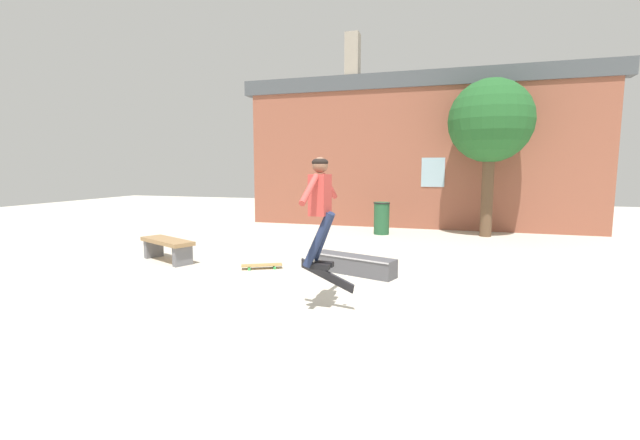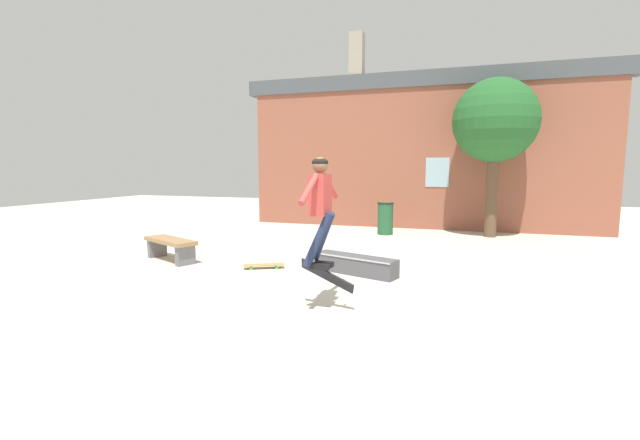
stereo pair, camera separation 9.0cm
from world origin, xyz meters
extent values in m
plane|color=beige|center=(0.00, 0.00, 0.00)|extent=(40.00, 40.00, 0.00)
cube|color=#93513D|center=(0.00, 9.37, 2.20)|extent=(11.01, 0.40, 4.39)
cube|color=#474C51|center=(0.00, 9.37, 4.63)|extent=(11.56, 0.52, 0.48)
cube|color=gray|center=(-2.04, 9.37, 5.54)|extent=(0.44, 0.44, 1.33)
cube|color=#99B7C6|center=(0.59, 9.16, 1.79)|extent=(0.70, 0.02, 0.90)
cylinder|color=brown|center=(2.12, 8.23, 1.18)|extent=(0.32, 0.32, 2.35)
sphere|color=#235B28|center=(2.12, 8.23, 3.21)|extent=(2.28, 2.28, 2.28)
cube|color=#99754C|center=(-4.42, 2.81, 0.42)|extent=(1.48, 1.01, 0.08)
cube|color=slate|center=(-4.95, 3.06, 0.19)|extent=(0.27, 0.40, 0.38)
cube|color=slate|center=(-3.88, 2.57, 0.19)|extent=(0.27, 0.40, 0.38)
cube|color=#4C4C51|center=(-0.49, 2.94, 0.17)|extent=(1.63, 0.85, 0.34)
cube|color=#B7B7BC|center=(-0.55, 2.77, 0.32)|extent=(1.52, 0.53, 0.02)
cylinder|color=#235633|center=(-0.76, 7.74, 0.47)|extent=(0.45, 0.45, 0.94)
torus|color=black|center=(-0.76, 7.74, 0.92)|extent=(0.49, 0.49, 0.04)
cube|color=#B23833|center=(-0.50, 0.87, 1.57)|extent=(0.23, 0.35, 0.55)
sphere|color=brown|center=(-0.50, 0.87, 1.97)|extent=(0.22, 0.22, 0.21)
ellipsoid|color=black|center=(-0.50, 0.87, 2.01)|extent=(0.23, 0.23, 0.12)
cylinder|color=#1E2847|center=(-0.49, 0.96, 0.98)|extent=(0.40, 0.22, 0.77)
cube|color=black|center=(-0.46, 0.95, 0.62)|extent=(0.26, 0.11, 0.07)
cylinder|color=#1E2847|center=(-0.50, 0.79, 0.98)|extent=(0.40, 0.19, 0.77)
cube|color=black|center=(-0.47, 0.78, 0.62)|extent=(0.26, 0.11, 0.07)
cylinder|color=#B23833|center=(-0.48, 1.27, 1.67)|extent=(0.10, 0.55, 0.38)
cylinder|color=#B23833|center=(-0.51, 0.47, 1.67)|extent=(0.10, 0.55, 0.38)
cube|color=black|center=(-0.41, 0.93, 0.46)|extent=(0.82, 0.21, 0.47)
cylinder|color=silver|center=(-0.14, 0.87, 0.48)|extent=(0.07, 0.06, 0.06)
cylinder|color=silver|center=(-0.19, 1.02, 0.31)|extent=(0.07, 0.06, 0.06)
cylinder|color=silver|center=(-0.61, 0.91, 0.67)|extent=(0.07, 0.06, 0.06)
cylinder|color=silver|center=(-0.67, 1.06, 0.50)|extent=(0.07, 0.06, 0.06)
cube|color=#AD894C|center=(-2.27, 2.79, 0.07)|extent=(0.78, 0.53, 0.02)
cylinder|color=green|center=(-2.43, 2.58, 0.03)|extent=(0.06, 0.04, 0.05)
cylinder|color=green|center=(-2.53, 2.77, 0.03)|extent=(0.06, 0.04, 0.05)
cylinder|color=green|center=(-2.01, 2.80, 0.03)|extent=(0.06, 0.04, 0.05)
cylinder|color=green|center=(-2.10, 2.99, 0.03)|extent=(0.06, 0.04, 0.05)
camera|label=1|loc=(1.19, -4.57, 1.94)|focal=24.00mm
camera|label=2|loc=(1.28, -4.54, 1.94)|focal=24.00mm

